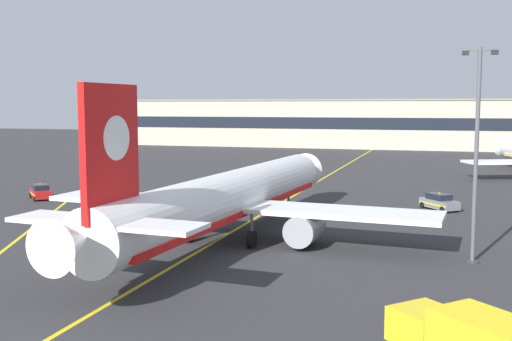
# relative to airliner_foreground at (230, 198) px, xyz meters

# --- Properties ---
(ground_plane) EXTENTS (400.00, 400.00, 0.00)m
(ground_plane) POSITION_rel_airliner_foreground_xyz_m (-0.57, -10.22, -3.37)
(ground_plane) COLOR #2D2D30
(taxiway_centreline) EXTENTS (3.23, 179.98, 0.01)m
(taxiway_centreline) POSITION_rel_airliner_foreground_xyz_m (-0.57, 19.78, -3.37)
(taxiway_centreline) COLOR yellow
(taxiway_centreline) RESTS_ON ground
(taxiway_lead_in_stripe) EXTENTS (23.23, 55.55, 0.01)m
(taxiway_lead_in_stripe) POSITION_rel_airliner_foreground_xyz_m (-14.57, -8.22, -3.37)
(taxiway_lead_in_stripe) COLOR yellow
(taxiway_lead_in_stripe) RESTS_ON ground
(airliner_foreground) EXTENTS (32.29, 41.52, 11.65)m
(airliner_foreground) POSITION_rel_airliner_foreground_xyz_m (0.00, 0.00, 0.00)
(airliner_foreground) COLOR white
(airliner_foreground) RESTS_ON ground
(apron_lamp_post) EXTENTS (2.24, 0.90, 14.27)m
(apron_lamp_post) POSITION_rel_airliner_foreground_xyz_m (17.87, -1.74, 4.08)
(apron_lamp_post) COLOR #515156
(apron_lamp_post) RESTS_ON ground
(service_car_nearest) EXTENTS (4.06, 4.39, 1.79)m
(service_car_nearest) POSITION_rel_airliner_foreground_xyz_m (15.78, 19.25, -2.60)
(service_car_nearest) COLOR slate
(service_car_nearest) RESTS_ON ground
(service_car_second) EXTENTS (4.23, 4.26, 1.79)m
(service_car_second) POSITION_rel_airliner_foreground_xyz_m (-27.36, 14.11, -2.60)
(service_car_second) COLOR red
(service_car_second) RESTS_ON ground
(safety_cone_by_nose_gear) EXTENTS (0.44, 0.44, 0.55)m
(safety_cone_by_nose_gear) POSITION_rel_airliner_foreground_xyz_m (0.66, 17.30, -3.11)
(safety_cone_by_nose_gear) COLOR orange
(safety_cone_by_nose_gear) RESTS_ON ground
(terminal_building) EXTENTS (142.27, 12.40, 12.00)m
(terminal_building) POSITION_rel_airliner_foreground_xyz_m (-4.14, 108.37, 2.64)
(terminal_building) COLOR #B2A893
(terminal_building) RESTS_ON ground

